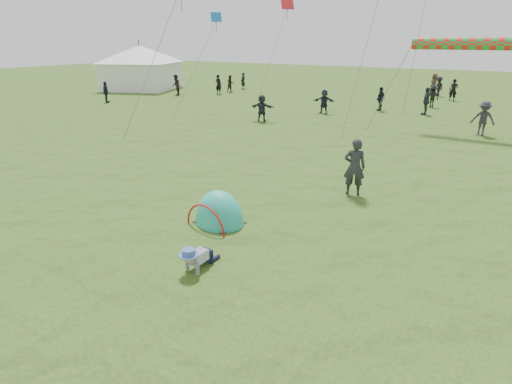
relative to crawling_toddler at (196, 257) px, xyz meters
The scene contains 22 objects.
ground 0.57m from the crawling_toddler, 162.85° to the right, with size 140.00×140.00×0.00m, color #1F5114.
crawling_toddler is the anchor object (origin of this frame).
popup_tent 2.41m from the crawling_toddler, 114.40° to the left, with size 1.45×1.19×1.87m, color teal.
standing_adult 6.39m from the crawling_toddler, 77.05° to the left, with size 0.68×0.44×1.85m, color #25262A.
event_marquee 35.44m from the crawling_toddler, 138.08° to the left, with size 6.54×6.54×4.50m, color white, non-canonical shape.
crowd_person_0 30.97m from the crawling_toddler, 87.29° to the left, with size 0.64×0.42×1.75m, color black.
crowd_person_1 31.31m from the crawling_toddler, 123.43° to the left, with size 0.77×0.60×1.58m, color black.
crowd_person_2 26.93m from the crawling_toddler, 144.62° to the left, with size 0.96×0.40×1.63m, color #1F2430.
crowd_person_3 33.56m from the crawling_toddler, 90.07° to the left, with size 1.08×0.62×1.67m, color black.
crowd_person_5 17.02m from the crawling_toddler, 115.80° to the left, with size 1.49×0.47×1.60m, color #262B38.
crowd_person_6 33.88m from the crawling_toddler, 121.40° to the left, with size 0.59×0.39×1.62m, color black.
crowd_person_8 22.97m from the crawling_toddler, 88.17° to the left, with size 1.05×0.44×1.80m, color #23333C.
crowd_person_9 26.52m from the crawling_toddler, 88.78° to the left, with size 1.03×0.59×1.59m, color black.
crowd_person_10 35.44m from the crawling_toddler, 91.13° to the left, with size 0.87×0.57×1.79m, color #402C28.
crowd_person_11 20.67m from the crawling_toddler, 104.78° to the left, with size 1.46×0.47×1.58m, color #1D232D.
crowd_person_12 29.93m from the crawling_toddler, 125.48° to the left, with size 0.64×0.42×1.75m, color black.
crowd_person_13 29.82m from the crawling_toddler, 132.80° to the left, with size 0.87×0.68×1.79m, color black.
crowd_person_14 23.11m from the crawling_toddler, 95.66° to the left, with size 0.97×0.40×1.65m, color black.
crowd_person_15 18.59m from the crawling_toddler, 76.40° to the left, with size 1.14×0.66×1.77m, color #2B2A33.
rainbow_tube_kite 19.06m from the crawling_toddler, 78.52° to the left, with size 0.64×0.64×6.73m, color red.
diamond_kite_4 23.67m from the crawling_toddler, 125.13° to the left, with size 0.75×0.75×0.00m, color #1769B6.
diamond_kite_6 32.26m from the crawling_toddler, 113.96° to the left, with size 1.14×1.14×0.00m, color red.
Camera 1 is at (5.53, -5.67, 4.74)m, focal length 28.00 mm.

